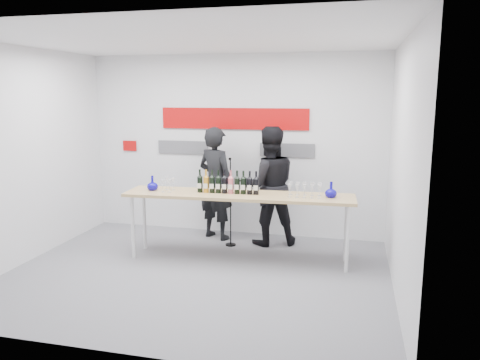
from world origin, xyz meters
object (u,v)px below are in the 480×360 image
object	(u,v)px
tasting_table	(238,199)
mic_stand	(231,219)
presenter_left	(216,183)
presenter_right	(269,186)

from	to	relation	value
tasting_table	mic_stand	xyz separation A→B (m)	(-0.27, 0.60, -0.47)
presenter_left	presenter_right	world-z (taller)	presenter_right
presenter_left	mic_stand	world-z (taller)	presenter_left
presenter_left	tasting_table	bearing A→B (deg)	146.54
presenter_right	mic_stand	xyz separation A→B (m)	(-0.56, -0.24, -0.51)
presenter_left	mic_stand	distance (m)	0.68
presenter_right	mic_stand	distance (m)	0.79
tasting_table	presenter_right	size ratio (longest dim) A/B	1.75
tasting_table	presenter_right	xyz separation A→B (m)	(0.28, 0.84, 0.04)
tasting_table	presenter_left	world-z (taller)	presenter_left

